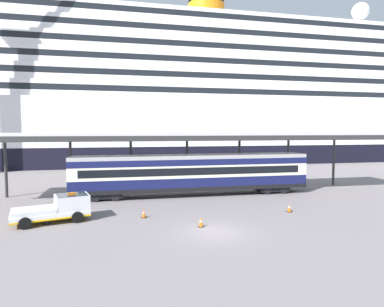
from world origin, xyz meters
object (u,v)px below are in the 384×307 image
at_px(traffic_cone_mid, 144,213).
at_px(traffic_cone_far, 201,222).
at_px(quay_bollard, 47,217).
at_px(cruise_ship, 220,100).
at_px(traffic_cone_near, 289,208).
at_px(service_truck, 58,208).
at_px(train_carriage, 193,173).

distance_m(traffic_cone_mid, traffic_cone_far, 4.85).
xyz_separation_m(traffic_cone_mid, quay_bollard, (-6.73, -0.35, 0.18)).
distance_m(cruise_ship, traffic_cone_near, 47.60).
bearing_deg(traffic_cone_far, cruise_ship, 71.61).
bearing_deg(service_truck, traffic_cone_mid, -2.42).
bearing_deg(traffic_cone_mid, traffic_cone_far, -41.16).
bearing_deg(train_carriage, quay_bollard, -147.14).
height_order(service_truck, traffic_cone_near, service_truck).
xyz_separation_m(train_carriage, quay_bollard, (-12.12, -7.83, -1.79)).
relative_size(cruise_ship, train_carriage, 5.16).
bearing_deg(traffic_cone_near, service_truck, 176.81).
distance_m(service_truck, quay_bollard, 1.01).
bearing_deg(traffic_cone_far, service_truck, 160.47).
xyz_separation_m(train_carriage, traffic_cone_far, (-1.74, -10.67, -1.98)).
height_order(service_truck, quay_bollard, service_truck).
distance_m(cruise_ship, service_truck, 52.46).
xyz_separation_m(cruise_ship, service_truck, (-25.55, -44.18, -12.14)).
bearing_deg(traffic_cone_near, train_carriage, 126.96).
bearing_deg(service_truck, train_carriage, 32.25).
height_order(cruise_ship, service_truck, cruise_ship).
relative_size(cruise_ship, service_truck, 21.90).
relative_size(traffic_cone_near, quay_bollard, 0.72).
xyz_separation_m(traffic_cone_near, traffic_cone_mid, (-11.56, 0.73, -0.01)).
xyz_separation_m(traffic_cone_near, quay_bollard, (-18.29, 0.38, 0.17)).
bearing_deg(quay_bollard, service_truck, 42.24).
xyz_separation_m(service_truck, traffic_cone_far, (9.72, -3.45, -0.66)).
bearing_deg(traffic_cone_mid, traffic_cone_near, -3.60).
bearing_deg(train_carriage, traffic_cone_near, -53.04).
distance_m(service_truck, traffic_cone_mid, 6.11).
distance_m(train_carriage, traffic_cone_near, 10.46).
distance_m(train_carriage, service_truck, 13.61).
distance_m(cruise_ship, traffic_cone_far, 51.80).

